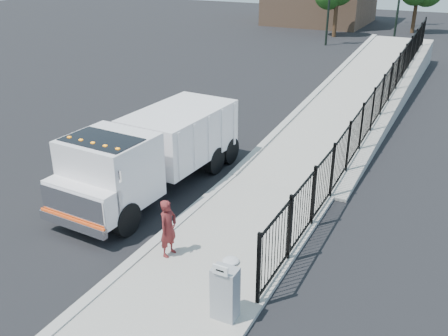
% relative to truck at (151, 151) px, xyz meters
% --- Properties ---
extents(ground, '(120.00, 120.00, 0.00)m').
position_rel_truck_xyz_m(ground, '(1.97, -1.88, -1.47)').
color(ground, black).
rests_on(ground, ground).
extents(sidewalk, '(3.55, 12.00, 0.12)m').
position_rel_truck_xyz_m(sidewalk, '(3.89, -3.88, -1.41)').
color(sidewalk, '#9E998E').
rests_on(sidewalk, ground).
extents(curb, '(0.30, 12.00, 0.16)m').
position_rel_truck_xyz_m(curb, '(1.97, -3.88, -1.39)').
color(curb, '#ADAAA3').
rests_on(curb, ground).
extents(ramp, '(3.95, 24.06, 3.19)m').
position_rel_truck_xyz_m(ramp, '(4.09, 14.12, -1.47)').
color(ramp, '#9E998E').
rests_on(ramp, ground).
extents(iron_fence, '(0.10, 28.00, 1.80)m').
position_rel_truck_xyz_m(iron_fence, '(5.52, 10.12, -0.57)').
color(iron_fence, black).
rests_on(iron_fence, ground).
extents(truck, '(2.85, 7.72, 2.60)m').
position_rel_truck_xyz_m(truck, '(0.00, 0.00, 0.00)').
color(truck, black).
rests_on(truck, ground).
extents(worker, '(0.44, 0.62, 1.59)m').
position_rel_truck_xyz_m(worker, '(2.66, -3.13, -0.55)').
color(worker, maroon).
rests_on(worker, sidewalk).
extents(utility_cabinet, '(0.55, 0.40, 1.25)m').
position_rel_truck_xyz_m(utility_cabinet, '(5.07, -4.64, -0.72)').
color(utility_cabinet, gray).
rests_on(utility_cabinet, sidewalk).
extents(arrow_sign, '(0.35, 0.04, 0.22)m').
position_rel_truck_xyz_m(arrow_sign, '(5.07, -4.86, 0.01)').
color(arrow_sign, white).
rests_on(arrow_sign, utility_cabinet).
extents(debris, '(0.44, 0.44, 0.11)m').
position_rel_truck_xyz_m(debris, '(4.28, -2.75, -1.29)').
color(debris, silver).
rests_on(debris, sidewalk).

